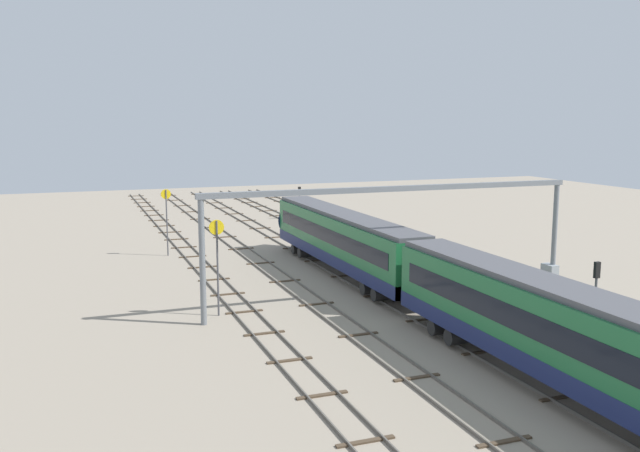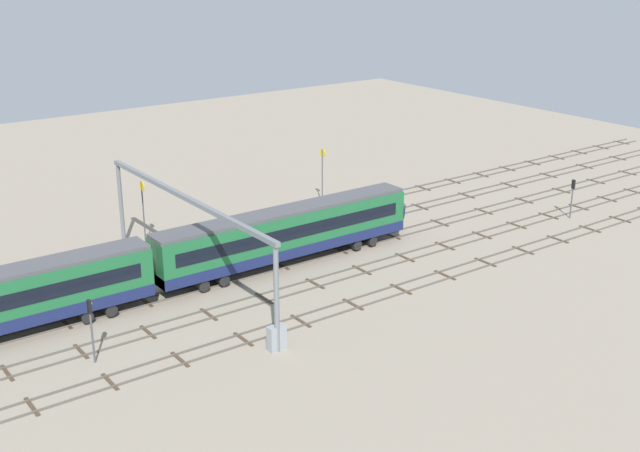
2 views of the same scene
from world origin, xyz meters
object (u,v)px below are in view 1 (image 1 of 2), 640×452
at_px(signal_light_trackside_departure, 596,289).
at_px(relay_cabinet, 549,276).
at_px(signal_light_trackside_approach, 299,198).
at_px(overhead_gantry, 396,210).
at_px(train, 547,331).
at_px(speed_sign_mid_trackside, 167,214).
at_px(speed_sign_near_foreground, 217,255).

height_order(signal_light_trackside_departure, relay_cabinet, signal_light_trackside_departure).
height_order(signal_light_trackside_approach, signal_light_trackside_departure, signal_light_trackside_departure).
bearing_deg(signal_light_trackside_departure, overhead_gantry, 33.37).
height_order(train, signal_light_trackside_approach, train).
relative_size(overhead_gantry, speed_sign_mid_trackside, 4.33).
bearing_deg(relay_cabinet, signal_light_trackside_departure, 152.17).
height_order(speed_sign_mid_trackside, relay_cabinet, speed_sign_mid_trackside).
bearing_deg(overhead_gantry, speed_sign_mid_trackside, 28.33).
xyz_separation_m(train, speed_sign_near_foreground, (16.53, 11.52, 1.22)).
bearing_deg(speed_sign_near_foreground, train, -145.13).
xyz_separation_m(signal_light_trackside_approach, signal_light_trackside_departure, (-49.56, -0.31, 0.30)).
bearing_deg(speed_sign_mid_trackside, signal_light_trackside_departure, -149.97).
height_order(speed_sign_near_foreground, relay_cabinet, speed_sign_near_foreground).
height_order(train, overhead_gantry, overhead_gantry).
relative_size(overhead_gantry, signal_light_trackside_departure, 5.81).
xyz_separation_m(signal_light_trackside_approach, relay_cabinet, (-39.01, -5.88, -1.75)).
bearing_deg(speed_sign_near_foreground, relay_cabinet, -93.57).
height_order(train, speed_sign_mid_trackside, speed_sign_mid_trackside).
distance_m(speed_sign_near_foreground, speed_sign_mid_trackside, 20.22).
xyz_separation_m(overhead_gantry, relay_cabinet, (0.07, -12.48, -5.44)).
distance_m(overhead_gantry, signal_light_trackside_approach, 39.80).
bearing_deg(speed_sign_mid_trackside, relay_cabinet, -131.87).
relative_size(speed_sign_near_foreground, signal_light_trackside_departure, 1.35).
distance_m(speed_sign_near_foreground, signal_light_trackside_departure, 21.98).
xyz_separation_m(speed_sign_near_foreground, relay_cabinet, (-1.49, -23.93, -2.99)).
bearing_deg(overhead_gantry, speed_sign_near_foreground, 82.23).
bearing_deg(signal_light_trackside_departure, signal_light_trackside_approach, 0.35).
xyz_separation_m(train, relay_cabinet, (15.04, -12.41, -1.78)).
bearing_deg(relay_cabinet, speed_sign_mid_trackside, 48.13).
xyz_separation_m(speed_sign_mid_trackside, relay_cabinet, (-21.71, -24.22, -2.90)).
bearing_deg(relay_cabinet, overhead_gantry, 90.32).
bearing_deg(signal_light_trackside_departure, relay_cabinet, -27.83).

